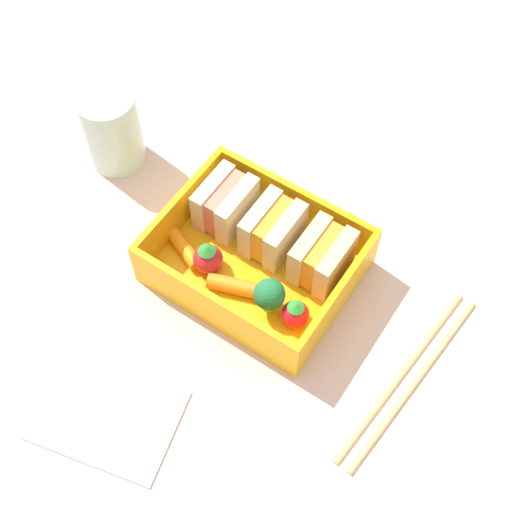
% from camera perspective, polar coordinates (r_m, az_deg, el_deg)
% --- Properties ---
extents(ground_plane, '(1.20, 1.20, 0.02)m').
position_cam_1_polar(ground_plane, '(0.68, 0.00, -1.61)').
color(ground_plane, beige).
extents(bento_tray, '(0.18, 0.14, 0.01)m').
position_cam_1_polar(bento_tray, '(0.67, 0.00, -0.94)').
color(bento_tray, '#ECA510').
rests_on(bento_tray, ground_plane).
extents(bento_rim, '(0.18, 0.14, 0.04)m').
position_cam_1_polar(bento_rim, '(0.65, 0.00, 0.30)').
color(bento_rim, '#ECA510').
rests_on(bento_rim, bento_tray).
extents(sandwich_left, '(0.04, 0.06, 0.05)m').
position_cam_1_polar(sandwich_left, '(0.67, -2.45, 4.21)').
color(sandwich_left, beige).
rests_on(sandwich_left, bento_tray).
extents(sandwich_center_left, '(0.04, 0.06, 0.05)m').
position_cam_1_polar(sandwich_center_left, '(0.66, 1.35, 2.12)').
color(sandwich_center_left, beige).
rests_on(sandwich_center_left, bento_tray).
extents(sandwich_center, '(0.04, 0.06, 0.05)m').
position_cam_1_polar(sandwich_center, '(0.64, 5.31, -0.07)').
color(sandwich_center, '#E0B47D').
rests_on(sandwich_center, bento_tray).
extents(carrot_stick_far_left, '(0.05, 0.03, 0.01)m').
position_cam_1_polar(carrot_stick_far_left, '(0.67, -5.81, 0.69)').
color(carrot_stick_far_left, orange).
rests_on(carrot_stick_far_left, bento_tray).
extents(strawberry_left, '(0.03, 0.03, 0.03)m').
position_cam_1_polar(strawberry_left, '(0.65, -3.88, -0.18)').
color(strawberry_left, red).
rests_on(strawberry_left, bento_tray).
extents(carrot_stick_left, '(0.05, 0.03, 0.02)m').
position_cam_1_polar(carrot_stick_left, '(0.65, -1.87, -2.30)').
color(carrot_stick_left, orange).
rests_on(carrot_stick_left, bento_tray).
extents(broccoli_floret, '(0.03, 0.03, 0.04)m').
position_cam_1_polar(broccoli_floret, '(0.62, 1.07, -3.14)').
color(broccoli_floret, '#8BCA64').
rests_on(broccoli_floret, bento_tray).
extents(strawberry_far_left, '(0.03, 0.03, 0.03)m').
position_cam_1_polar(strawberry_far_left, '(0.63, 3.15, -4.62)').
color(strawberry_far_left, red).
rests_on(strawberry_far_left, bento_tray).
extents(chopstick_pair, '(0.04, 0.20, 0.01)m').
position_cam_1_polar(chopstick_pair, '(0.64, 12.11, -9.49)').
color(chopstick_pair, tan).
rests_on(chopstick_pair, ground_plane).
extents(drinking_glass, '(0.06, 0.06, 0.09)m').
position_cam_1_polar(drinking_glass, '(0.73, -11.47, 9.93)').
color(drinking_glass, silver).
rests_on(drinking_glass, ground_plane).
extents(folded_napkin, '(0.14, 0.11, 0.00)m').
position_cam_1_polar(folded_napkin, '(0.63, -11.89, -12.28)').
color(folded_napkin, silver).
rests_on(folded_napkin, ground_plane).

